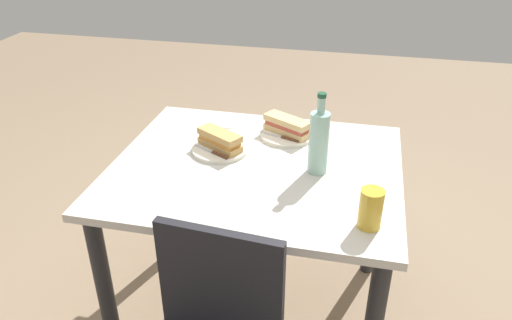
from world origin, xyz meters
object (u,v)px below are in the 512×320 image
(baguette_sandwich_near, at_px, (287,126))
(water_bottle, at_px, (319,141))
(dining_table, at_px, (256,191))
(plate_far, at_px, (220,149))
(knife_far, at_px, (213,152))
(plate_near, at_px, (287,135))
(baguette_sandwich_far, at_px, (220,140))
(knife_near, at_px, (282,137))
(beer_glass, at_px, (371,209))

(baguette_sandwich_near, height_order, water_bottle, water_bottle)
(dining_table, xyz_separation_m, plate_far, (0.16, -0.08, 0.12))
(dining_table, relative_size, baguette_sandwich_near, 5.07)
(knife_far, bearing_deg, plate_near, -136.98)
(dining_table, height_order, baguette_sandwich_near, baguette_sandwich_near)
(baguette_sandwich_near, xyz_separation_m, knife_far, (0.25, 0.23, -0.03))
(baguette_sandwich_far, bearing_deg, knife_far, 72.22)
(knife_near, xyz_separation_m, beer_glass, (-0.36, 0.51, 0.05))
(dining_table, height_order, baguette_sandwich_far, baguette_sandwich_far)
(dining_table, height_order, water_bottle, water_bottle)
(knife_near, height_order, knife_far, same)
(plate_far, relative_size, baguette_sandwich_far, 1.14)
(plate_far, bearing_deg, dining_table, 154.66)
(dining_table, distance_m, knife_far, 0.22)
(knife_far, height_order, beer_glass, beer_glass)
(plate_near, bearing_deg, baguette_sandwich_near, 0.00)
(knife_far, bearing_deg, baguette_sandwich_far, -107.78)
(baguette_sandwich_far, height_order, beer_glass, beer_glass)
(knife_far, distance_m, water_bottle, 0.42)
(water_bottle, bearing_deg, baguette_sandwich_far, -11.00)
(plate_far, distance_m, beer_glass, 0.69)
(dining_table, distance_m, baguette_sandwich_near, 0.32)
(knife_near, bearing_deg, water_bottle, 128.36)
(dining_table, bearing_deg, plate_far, -25.34)
(baguette_sandwich_far, distance_m, knife_far, 0.06)
(plate_near, bearing_deg, beer_glass, 121.99)
(plate_far, bearing_deg, knife_far, 72.22)
(baguette_sandwich_near, bearing_deg, knife_far, 43.02)
(baguette_sandwich_far, height_order, water_bottle, water_bottle)
(plate_near, relative_size, knife_near, 1.29)
(beer_glass, bearing_deg, plate_far, -32.58)
(dining_table, relative_size, knife_near, 6.17)
(dining_table, bearing_deg, beer_glass, 144.91)
(water_bottle, bearing_deg, knife_near, -51.64)
(plate_far, height_order, water_bottle, water_bottle)
(baguette_sandwich_far, bearing_deg, dining_table, 154.66)
(baguette_sandwich_near, relative_size, beer_glass, 1.63)
(knife_near, height_order, plate_far, knife_near)
(knife_near, bearing_deg, plate_far, 31.74)
(plate_near, distance_m, knife_near, 0.05)
(knife_near, relative_size, water_bottle, 0.57)
(water_bottle, xyz_separation_m, beer_glass, (-0.19, 0.30, -0.06))
(plate_near, bearing_deg, plate_far, 38.22)
(plate_far, bearing_deg, baguette_sandwich_near, -141.78)
(baguette_sandwich_far, xyz_separation_m, water_bottle, (-0.39, 0.08, 0.07))
(knife_near, bearing_deg, dining_table, 74.44)
(knife_near, distance_m, water_bottle, 0.29)
(plate_far, height_order, beer_glass, beer_glass)
(plate_near, relative_size, knife_far, 1.37)
(knife_near, bearing_deg, knife_far, 38.09)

